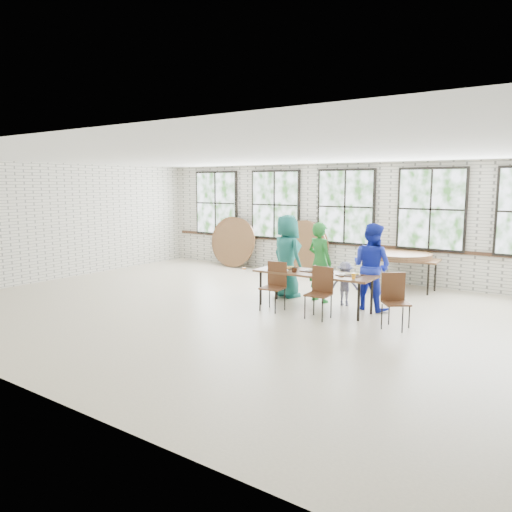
{
  "coord_description": "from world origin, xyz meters",
  "views": [
    {
      "loc": [
        5.67,
        -7.57,
        2.46
      ],
      "look_at": [
        0.0,
        0.4,
        1.05
      ],
      "focal_mm": 35.0,
      "sensor_mm": 36.0,
      "label": 1
    }
  ],
  "objects_px": {
    "chair_near_left": "(275,282)",
    "storage_table": "(399,260)",
    "chair_near_right": "(320,288)",
    "dining_table": "(314,275)"
  },
  "relations": [
    {
      "from": "dining_table",
      "to": "chair_near_left",
      "type": "height_order",
      "value": "chair_near_left"
    },
    {
      "from": "dining_table",
      "to": "chair_near_right",
      "type": "bearing_deg",
      "value": -52.91
    },
    {
      "from": "chair_near_right",
      "to": "storage_table",
      "type": "bearing_deg",
      "value": 80.73
    },
    {
      "from": "chair_near_left",
      "to": "storage_table",
      "type": "distance_m",
      "value": 3.57
    },
    {
      "from": "dining_table",
      "to": "storage_table",
      "type": "height_order",
      "value": "same"
    },
    {
      "from": "dining_table",
      "to": "chair_near_left",
      "type": "xyz_separation_m",
      "value": [
        -0.61,
        -0.48,
        -0.13
      ]
    },
    {
      "from": "dining_table",
      "to": "chair_near_left",
      "type": "distance_m",
      "value": 0.79
    },
    {
      "from": "storage_table",
      "to": "dining_table",
      "type": "bearing_deg",
      "value": -109.48
    },
    {
      "from": "chair_near_left",
      "to": "storage_table",
      "type": "xyz_separation_m",
      "value": [
        1.3,
        3.33,
        0.13
      ]
    },
    {
      "from": "chair_near_left",
      "to": "chair_near_right",
      "type": "xyz_separation_m",
      "value": [
        1.01,
        -0.0,
        0.0
      ]
    }
  ]
}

